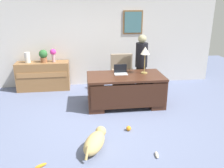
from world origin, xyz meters
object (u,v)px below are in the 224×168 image
at_px(desk, 125,89).
at_px(desk_lamp, 145,52).
at_px(armchair, 122,76).
at_px(dog_toy_bone, 157,155).
at_px(credenza, 43,76).
at_px(dog_lying, 95,142).
at_px(dog_toy_plush, 41,166).
at_px(vase_with_flowers, 53,54).
at_px(dog_toy_ball, 129,128).
at_px(person_standing, 141,64).
at_px(laptop, 121,72).
at_px(vase_empty, 27,58).
at_px(potted_plant, 43,55).

xyz_separation_m(desk, desk_lamp, (0.49, 0.14, 0.88)).
distance_m(armchair, dog_toy_bone, 3.05).
relative_size(credenza, dog_toy_bone, 8.23).
height_order(dog_lying, dog_toy_plush, dog_lying).
bearing_deg(vase_with_flowers, desk_lamp, -29.32).
xyz_separation_m(credenza, dog_toy_ball, (2.01, -2.68, -0.36)).
bearing_deg(desk_lamp, person_standing, 83.48).
distance_m(armchair, laptop, 0.81).
height_order(desk_lamp, vase_empty, desk_lamp).
bearing_deg(potted_plant, dog_toy_plush, -84.07).
bearing_deg(person_standing, dog_toy_plush, -128.61).
xyz_separation_m(credenza, potted_plant, (0.05, 0.00, 0.61)).
distance_m(armchair, potted_plant, 2.31).
xyz_separation_m(laptop, dog_toy_plush, (-1.64, -2.33, -0.80)).
bearing_deg(dog_toy_plush, person_standing, 51.39).
distance_m(desk, vase_empty, 2.99).
xyz_separation_m(dog_lying, dog_toy_plush, (-0.88, -0.36, -0.13)).
relative_size(armchair, dog_toy_ball, 10.86).
distance_m(laptop, dog_toy_bone, 2.44).
relative_size(person_standing, dog_toy_bone, 9.11).
distance_m(credenza, dog_lying, 3.50).
height_order(person_standing, potted_plant, person_standing).
height_order(laptop, vase_with_flowers, vase_with_flowers).
relative_size(dog_lying, dog_toy_ball, 7.80).
relative_size(armchair, desk_lamp, 1.63).
xyz_separation_m(desk, potted_plant, (-2.11, 1.44, 0.60)).
relative_size(desk_lamp, vase_with_flowers, 1.76).
height_order(desk, dog_lying, desk).
relative_size(person_standing, vase_with_flowers, 4.39).
bearing_deg(dog_toy_ball, dog_toy_plush, -149.80).
xyz_separation_m(armchair, dog_toy_ball, (-0.23, -2.13, -0.43)).
distance_m(vase_with_flowers, dog_toy_plush, 3.75).
distance_m(laptop, potted_plant, 2.39).
bearing_deg(dog_lying, desk_lamp, 55.03).
relative_size(dog_lying, laptop, 2.42).
relative_size(dog_lying, dog_toy_bone, 4.28).
distance_m(desk_lamp, vase_empty, 3.33).
bearing_deg(potted_plant, credenza, -178.58).
height_order(desk, armchair, armchair).
xyz_separation_m(dog_lying, vase_with_flowers, (-0.97, 3.24, 0.90)).
height_order(armchair, desk_lamp, desk_lamp).
bearing_deg(person_standing, laptop, -140.39).
bearing_deg(desk_lamp, dog_toy_bone, -98.61).
xyz_separation_m(vase_with_flowers, dog_toy_ball, (1.68, -2.68, -1.01)).
height_order(person_standing, dog_toy_plush, person_standing).
distance_m(credenza, armchair, 2.30).
distance_m(armchair, person_standing, 0.63).
height_order(laptop, dog_toy_bone, laptop).
bearing_deg(dog_lying, desk, 64.39).
height_order(desk_lamp, dog_toy_plush, desk_lamp).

